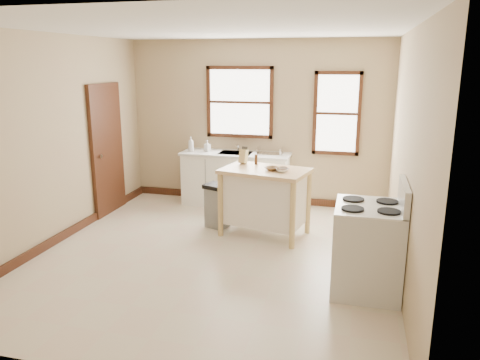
% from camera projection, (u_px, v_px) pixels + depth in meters
% --- Properties ---
extents(floor, '(5.00, 5.00, 0.00)m').
position_uv_depth(floor, '(214.00, 255.00, 6.06)').
color(floor, beige).
rests_on(floor, ground).
extents(ceiling, '(5.00, 5.00, 0.00)m').
position_uv_depth(ceiling, '(211.00, 28.00, 5.37)').
color(ceiling, white).
rests_on(ceiling, ground).
extents(wall_back, '(4.50, 0.04, 2.80)m').
position_uv_depth(wall_back, '(257.00, 123.00, 8.06)').
color(wall_back, tan).
rests_on(wall_back, ground).
extents(wall_left, '(0.04, 5.00, 2.80)m').
position_uv_depth(wall_left, '(53.00, 141.00, 6.25)').
color(wall_left, tan).
rests_on(wall_left, ground).
extents(wall_right, '(0.04, 5.00, 2.80)m').
position_uv_depth(wall_right, '(407.00, 158.00, 5.17)').
color(wall_right, tan).
rests_on(wall_right, ground).
extents(window_main, '(1.17, 0.06, 1.22)m').
position_uv_depth(window_main, '(240.00, 102.00, 8.03)').
color(window_main, '#361E0E').
rests_on(window_main, wall_back).
extents(window_side, '(0.77, 0.06, 1.37)m').
position_uv_depth(window_side, '(337.00, 114.00, 7.66)').
color(window_side, '#361E0E').
rests_on(window_side, wall_back).
extents(door_left, '(0.06, 0.90, 2.10)m').
position_uv_depth(door_left, '(107.00, 149.00, 7.55)').
color(door_left, '#361E0E').
rests_on(door_left, ground).
extents(baseboard_back, '(4.50, 0.04, 0.12)m').
position_uv_depth(baseboard_back, '(256.00, 198.00, 8.36)').
color(baseboard_back, '#361E0E').
rests_on(baseboard_back, ground).
extents(baseboard_left, '(0.04, 5.00, 0.12)m').
position_uv_depth(baseboard_left, '(64.00, 235.00, 6.58)').
color(baseboard_left, '#361E0E').
rests_on(baseboard_left, ground).
extents(sink_counter, '(1.86, 0.62, 0.92)m').
position_uv_depth(sink_counter, '(236.00, 179.00, 8.08)').
color(sink_counter, white).
rests_on(sink_counter, ground).
extents(faucet, '(0.03, 0.03, 0.22)m').
position_uv_depth(faucet, '(238.00, 145.00, 8.11)').
color(faucet, silver).
rests_on(faucet, sink_counter).
extents(soap_bottle_a, '(0.11, 0.11, 0.26)m').
position_uv_depth(soap_bottle_a, '(191.00, 144.00, 8.06)').
color(soap_bottle_a, '#B2B2B2').
rests_on(soap_bottle_a, sink_counter).
extents(soap_bottle_b, '(0.11, 0.11, 0.19)m').
position_uv_depth(soap_bottle_b, '(207.00, 146.00, 8.06)').
color(soap_bottle_b, '#B2B2B2').
rests_on(soap_bottle_b, sink_counter).
extents(dish_rack, '(0.42, 0.31, 0.10)m').
position_uv_depth(dish_rack, '(270.00, 151.00, 7.83)').
color(dish_rack, silver).
rests_on(dish_rack, sink_counter).
extents(kitchen_island, '(1.31, 0.98, 0.97)m').
position_uv_depth(kitchen_island, '(265.00, 202.00, 6.66)').
color(kitchen_island, '#D1B87B').
rests_on(kitchen_island, ground).
extents(knife_block, '(0.12, 0.12, 0.20)m').
position_uv_depth(knife_block, '(243.00, 157.00, 6.87)').
color(knife_block, tan).
rests_on(knife_block, kitchen_island).
extents(pepper_grinder, '(0.05, 0.05, 0.15)m').
position_uv_depth(pepper_grinder, '(256.00, 159.00, 6.83)').
color(pepper_grinder, '#3E2310').
rests_on(pepper_grinder, kitchen_island).
extents(bowl_a, '(0.26, 0.26, 0.05)m').
position_uv_depth(bowl_a, '(272.00, 169.00, 6.46)').
color(bowl_a, brown).
rests_on(bowl_a, kitchen_island).
extents(bowl_b, '(0.24, 0.24, 0.04)m').
position_uv_depth(bowl_b, '(282.00, 169.00, 6.44)').
color(bowl_b, brown).
rests_on(bowl_b, kitchen_island).
extents(bowl_c, '(0.22, 0.22, 0.05)m').
position_uv_depth(bowl_c, '(282.00, 170.00, 6.36)').
color(bowl_c, silver).
rests_on(bowl_c, kitchen_island).
extents(trash_bin, '(0.42, 0.38, 0.67)m').
position_uv_depth(trash_bin, '(217.00, 206.00, 7.00)').
color(trash_bin, gray).
rests_on(trash_bin, ground).
extents(gas_stove, '(0.77, 0.78, 1.23)m').
position_uv_depth(gas_stove, '(368.00, 237.00, 4.99)').
color(gas_stove, silver).
rests_on(gas_stove, ground).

